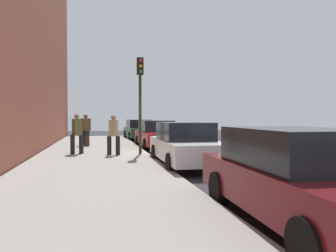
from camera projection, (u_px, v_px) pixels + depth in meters
ground_plane at (173, 157)px, 13.85m from camera, size 56.00×56.00×0.00m
sidewalk at (93, 157)px, 13.15m from camera, size 28.00×4.60×0.15m
lane_stripe_centre at (243, 155)px, 14.52m from camera, size 28.00×0.14×0.01m
parked_car_green at (139, 130)px, 24.55m from camera, size 4.61×2.02×1.51m
parked_car_red at (156, 134)px, 17.79m from camera, size 4.49×1.98×1.51m
parked_car_white at (185, 144)px, 11.27m from camera, size 4.73×1.95×1.51m
parked_car_maroon at (300, 177)px, 5.05m from camera, size 4.72×2.02×1.51m
pedestrian_olive_coat at (77, 132)px, 13.73m from camera, size 0.53×0.53×1.70m
pedestrian_brown_coat at (86, 129)px, 17.76m from camera, size 0.50×0.54×1.71m
pedestrian_tan_coat at (114, 133)px, 13.32m from camera, size 0.51×0.52×1.64m
traffic_light_pole at (140, 89)px, 13.53m from camera, size 0.35×0.26×4.01m
rolling_suitcase at (87, 141)px, 17.37m from camera, size 0.34×0.22×0.89m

